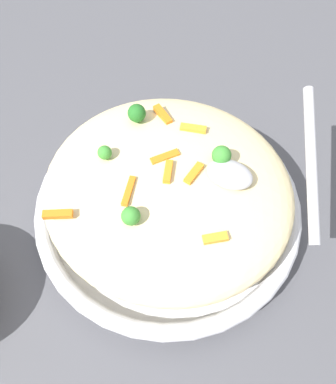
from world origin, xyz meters
TOP-DOWN VIEW (x-y plane):
  - ground_plane at (0.00, 0.00)m, footprint 2.40×2.40m
  - serving_bowl at (0.00, 0.00)m, footprint 0.36×0.36m
  - pasta_mound at (0.00, 0.00)m, footprint 0.32×0.30m
  - carrot_piece_0 at (-0.03, -0.04)m, footprint 0.02×0.04m
  - carrot_piece_1 at (0.00, 0.08)m, footprint 0.04×0.02m
  - carrot_piece_2 at (-0.00, 0.00)m, footprint 0.02×0.03m
  - carrot_piece_3 at (-0.01, 0.02)m, footprint 0.03×0.03m
  - carrot_piece_4 at (0.08, -0.05)m, footprint 0.03×0.02m
  - carrot_piece_5 at (0.03, 0.01)m, footprint 0.01×0.03m
  - carrot_piece_6 at (-0.05, 0.09)m, footprint 0.03×0.03m
  - carrot_piece_7 at (-0.09, -0.10)m, footprint 0.03×0.02m
  - broccoli_floret_0 at (-0.07, 0.06)m, footprint 0.02×0.02m
  - broccoli_floret_1 at (-0.01, -0.07)m, footprint 0.02×0.02m
  - broccoli_floret_2 at (0.05, 0.04)m, footprint 0.02×0.02m
  - broccoli_floret_3 at (-0.08, -0.01)m, footprint 0.02×0.02m
  - serving_spoon at (0.10, 0.04)m, footprint 0.15×0.17m

SIDE VIEW (x-z plane):
  - ground_plane at x=0.00m, z-range 0.00..0.00m
  - serving_bowl at x=0.00m, z-range 0.00..0.05m
  - pasta_mound at x=0.00m, z-range 0.04..0.11m
  - carrot_piece_4 at x=0.08m, z-range 0.10..0.11m
  - carrot_piece_7 at x=-0.09m, z-range 0.10..0.11m
  - carrot_piece_6 at x=-0.05m, z-range 0.10..0.11m
  - carrot_piece_1 at x=0.00m, z-range 0.10..0.11m
  - carrot_piece_3 at x=-0.01m, z-range 0.10..0.11m
  - carrot_piece_0 at x=-0.03m, z-range 0.11..0.11m
  - carrot_piece_5 at x=0.03m, z-range 0.11..0.11m
  - carrot_piece_2 at x=0.00m, z-range 0.11..0.11m
  - broccoli_floret_3 at x=-0.08m, z-range 0.10..0.12m
  - broccoli_floret_0 at x=-0.07m, z-range 0.10..0.13m
  - broccoli_floret_1 at x=-0.01m, z-range 0.10..0.13m
  - broccoli_floret_2 at x=0.05m, z-range 0.10..0.13m
  - serving_spoon at x=0.10m, z-range 0.09..0.16m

